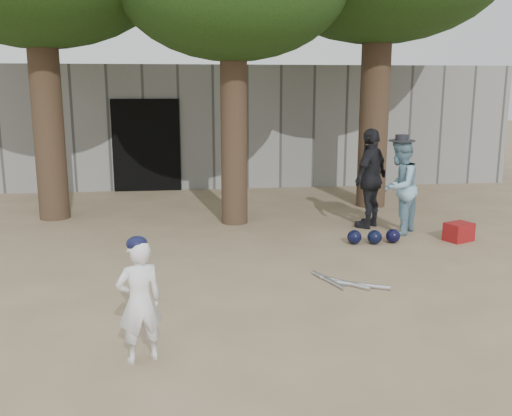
{
  "coord_description": "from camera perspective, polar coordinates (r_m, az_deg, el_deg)",
  "views": [
    {
      "loc": [
        -0.28,
        -6.09,
        2.47
      ],
      "look_at": [
        0.6,
        1.0,
        0.95
      ],
      "focal_mm": 40.0,
      "sensor_mm": 36.0,
      "label": 1
    }
  ],
  "objects": [
    {
      "name": "ground",
      "position": [
        6.57,
        -4.18,
        -10.08
      ],
      "size": [
        70.0,
        70.0,
        0.0
      ],
      "primitive_type": "plane",
      "color": "#937C5E",
      "rests_on": "ground"
    },
    {
      "name": "boy_player",
      "position": [
        5.31,
        -11.57,
        -9.15
      ],
      "size": [
        0.48,
        0.4,
        1.15
      ],
      "primitive_type": "imported",
      "rotation": [
        0.0,
        0.0,
        3.48
      ],
      "color": "white",
      "rests_on": "ground"
    },
    {
      "name": "spectator_blue",
      "position": [
        9.95,
        14.15,
        2.05
      ],
      "size": [
        0.98,
        1.0,
        1.62
      ],
      "primitive_type": "imported",
      "rotation": [
        0.0,
        0.0,
        3.99
      ],
      "color": "#7CA9C0",
      "rests_on": "ground"
    },
    {
      "name": "spectator_dark",
      "position": [
        10.32,
        11.4,
        2.92
      ],
      "size": [
        1.03,
        1.04,
        1.77
      ],
      "primitive_type": "imported",
      "rotation": [
        0.0,
        0.0,
        3.94
      ],
      "color": "black",
      "rests_on": "ground"
    },
    {
      "name": "red_bag",
      "position": [
        9.9,
        19.61,
        -2.26
      ],
      "size": [
        0.51,
        0.46,
        0.3
      ],
      "primitive_type": "cube",
      "rotation": [
        0.0,
        0.0,
        0.41
      ],
      "color": "maroon",
      "rests_on": "ground"
    },
    {
      "name": "back_building",
      "position": [
        16.45,
        -6.19,
        8.55
      ],
      "size": [
        16.0,
        5.24,
        3.0
      ],
      "color": "gray",
      "rests_on": "ground"
    },
    {
      "name": "helmet_row",
      "position": [
        9.35,
        11.72,
        -2.83
      ],
      "size": [
        0.87,
        0.27,
        0.23
      ],
      "color": "black",
      "rests_on": "ground"
    },
    {
      "name": "bat_pile",
      "position": [
        7.41,
        8.86,
        -7.38
      ],
      "size": [
        0.84,
        0.77,
        0.06
      ],
      "color": "silver",
      "rests_on": "ground"
    }
  ]
}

